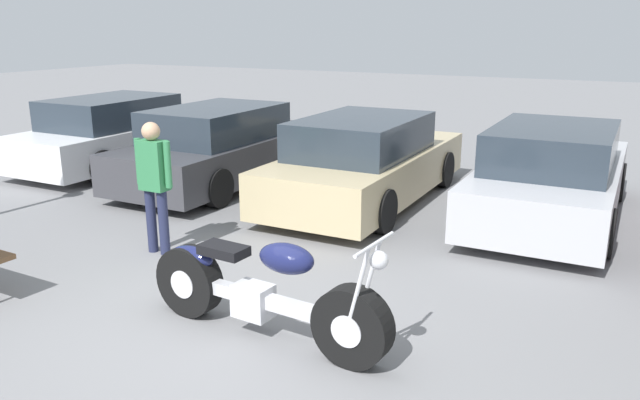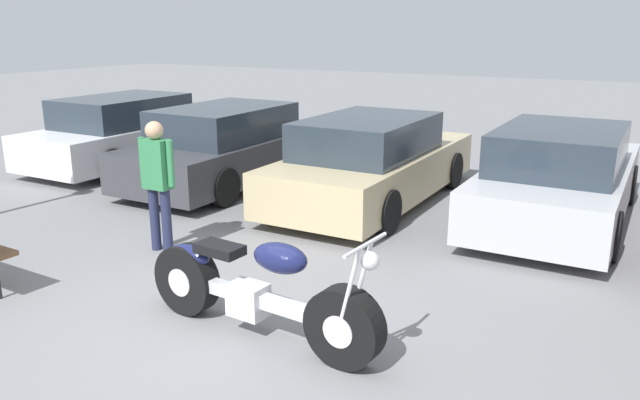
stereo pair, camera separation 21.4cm
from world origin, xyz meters
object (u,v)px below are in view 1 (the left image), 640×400
at_px(parked_car_silver, 552,175).
at_px(motorcycle, 262,292).
at_px(parked_car_champagne, 366,162).
at_px(person_standing, 154,177).
at_px(parked_car_dark_grey, 224,147).
at_px(parked_car_white, 120,133).

bearing_deg(parked_car_silver, motorcycle, -109.56).
bearing_deg(motorcycle, parked_car_champagne, 101.88).
height_order(motorcycle, parked_car_silver, parked_car_silver).
height_order(parked_car_silver, person_standing, person_standing).
bearing_deg(motorcycle, parked_car_dark_grey, 129.02).
height_order(motorcycle, parked_car_champagne, parked_car_champagne).
bearing_deg(parked_car_silver, parked_car_white, -178.85).
bearing_deg(parked_car_silver, parked_car_dark_grey, -175.61).
height_order(motorcycle, parked_car_white, parked_car_white).
relative_size(motorcycle, parked_car_silver, 0.54).
bearing_deg(parked_car_white, parked_car_silver, 1.15).
height_order(parked_car_champagne, parked_car_silver, same).
distance_m(parked_car_white, person_standing, 5.35).
xyz_separation_m(parked_car_white, parked_car_champagne, (5.35, -0.23, 0.00)).
relative_size(parked_car_white, parked_car_champagne, 1.00).
xyz_separation_m(parked_car_champagne, person_standing, (-1.32, -3.27, 0.31)).
relative_size(parked_car_silver, person_standing, 2.81).
height_order(motorcycle, person_standing, person_standing).
distance_m(parked_car_white, parked_car_champagne, 5.36).
height_order(motorcycle, parked_car_dark_grey, parked_car_dark_grey).
relative_size(parked_car_dark_grey, parked_car_champagne, 1.00).
relative_size(parked_car_white, parked_car_dark_grey, 1.00).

